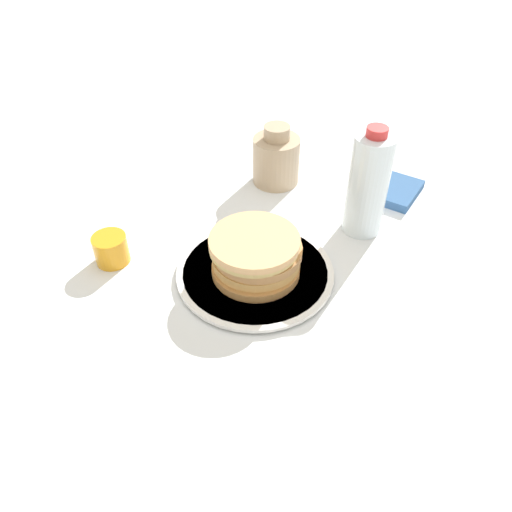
# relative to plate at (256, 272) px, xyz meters

# --- Properties ---
(ground_plane) EXTENTS (4.00, 4.00, 0.00)m
(ground_plane) POSITION_rel_plate_xyz_m (-0.02, -0.02, -0.01)
(ground_plane) COLOR white
(plate) EXTENTS (0.29, 0.29, 0.01)m
(plate) POSITION_rel_plate_xyz_m (0.00, 0.00, 0.00)
(plate) COLOR white
(plate) RESTS_ON ground_plane
(pancake_stack) EXTENTS (0.17, 0.17, 0.08)m
(pancake_stack) POSITION_rel_plate_xyz_m (0.00, -0.00, 0.04)
(pancake_stack) COLOR #BB8246
(pancake_stack) RESTS_ON plate
(juice_glass) EXTENTS (0.07, 0.07, 0.06)m
(juice_glass) POSITION_rel_plate_xyz_m (0.03, 0.28, 0.02)
(juice_glass) COLOR orange
(juice_glass) RESTS_ON ground_plane
(cream_jug) EXTENTS (0.11, 0.11, 0.14)m
(cream_jug) POSITION_rel_plate_xyz_m (0.33, -0.04, 0.05)
(cream_jug) COLOR tan
(cream_jug) RESTS_ON ground_plane
(water_bottle_near) EXTENTS (0.08, 0.08, 0.23)m
(water_bottle_near) POSITION_rel_plate_xyz_m (0.15, -0.22, 0.10)
(water_bottle_near) COLOR silver
(water_bottle_near) RESTS_ON ground_plane
(napkin) EXTENTS (0.15, 0.13, 0.02)m
(napkin) POSITION_rel_plate_xyz_m (0.27, -0.32, 0.00)
(napkin) COLOR #33598C
(napkin) RESTS_ON ground_plane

